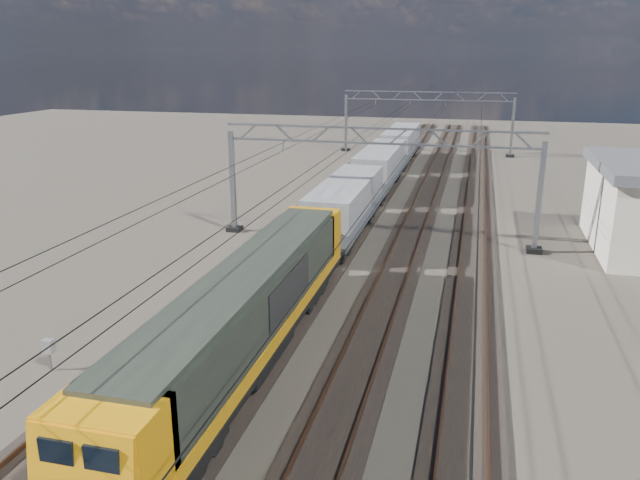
% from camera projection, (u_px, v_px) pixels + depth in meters
% --- Properties ---
extents(ground, '(160.00, 160.00, 0.00)m').
position_uv_depth(ground, '(365.00, 261.00, 35.61)').
color(ground, black).
rests_on(ground, ground).
extents(track_outer_west, '(2.60, 140.00, 0.30)m').
position_uv_depth(track_outer_west, '(265.00, 252.00, 36.99)').
color(track_outer_west, black).
rests_on(track_outer_west, ground).
extents(track_loco, '(2.60, 140.00, 0.30)m').
position_uv_depth(track_loco, '(331.00, 257.00, 36.06)').
color(track_loco, black).
rests_on(track_loco, ground).
extents(track_inner_east, '(2.60, 140.00, 0.30)m').
position_uv_depth(track_inner_east, '(400.00, 262.00, 35.13)').
color(track_inner_east, black).
rests_on(track_inner_east, ground).
extents(track_outer_east, '(2.60, 140.00, 0.30)m').
position_uv_depth(track_outer_east, '(472.00, 268.00, 34.19)').
color(track_outer_east, black).
rests_on(track_outer_east, ground).
extents(catenary_gantry_mid, '(19.90, 0.90, 7.11)m').
position_uv_depth(catenary_gantry_mid, '(377.00, 180.00, 38.19)').
color(catenary_gantry_mid, gray).
rests_on(catenary_gantry_mid, ground).
extents(catenary_gantry_far, '(19.90, 0.90, 7.11)m').
position_uv_depth(catenary_gantry_far, '(427.00, 120.00, 71.60)').
color(catenary_gantry_far, gray).
rests_on(catenary_gantry_far, ground).
extents(overhead_wires, '(12.03, 140.00, 0.53)m').
position_uv_depth(overhead_wires, '(388.00, 141.00, 41.37)').
color(overhead_wires, black).
rests_on(overhead_wires, ground).
extents(locomotive, '(2.76, 21.10, 3.62)m').
position_uv_depth(locomotive, '(248.00, 311.00, 22.94)').
color(locomotive, black).
rests_on(locomotive, ground).
extents(hopper_wagon_lead, '(3.38, 13.00, 3.25)m').
position_uv_depth(hopper_wagon_lead, '(346.00, 204.00, 39.39)').
color(hopper_wagon_lead, black).
rests_on(hopper_wagon_lead, ground).
extents(hopper_wagon_mid, '(3.38, 13.00, 3.25)m').
position_uv_depth(hopper_wagon_mid, '(380.00, 166.00, 52.57)').
color(hopper_wagon_mid, black).
rests_on(hopper_wagon_mid, ground).
extents(hopper_wagon_third, '(3.38, 13.00, 3.25)m').
position_uv_depth(hopper_wagon_third, '(401.00, 143.00, 65.75)').
color(hopper_wagon_third, black).
rests_on(hopper_wagon_third, ground).
extents(trackside_cabinet, '(0.42, 0.32, 1.22)m').
position_uv_depth(trackside_cabinet, '(48.00, 347.00, 23.19)').
color(trackside_cabinet, gray).
rests_on(trackside_cabinet, ground).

